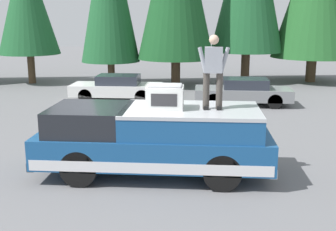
{
  "coord_description": "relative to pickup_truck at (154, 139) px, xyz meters",
  "views": [
    {
      "loc": [
        -9.84,
        -1.74,
        3.71
      ],
      "look_at": [
        0.24,
        -0.95,
        1.35
      ],
      "focal_mm": 44.95,
      "sensor_mm": 36.0,
      "label": 1
    }
  ],
  "objects": [
    {
      "name": "parked_car_white",
      "position": [
        9.25,
        2.74,
        -0.29
      ],
      "size": [
        1.64,
        4.1,
        1.16
      ],
      "color": "white",
      "rests_on": "ground"
    },
    {
      "name": "pickup_truck",
      "position": [
        0.0,
        0.0,
        0.0
      ],
      "size": [
        2.01,
        5.54,
        1.65
      ],
      "color": "navy",
      "rests_on": "ground"
    },
    {
      "name": "ground_plane",
      "position": [
        0.26,
        0.65,
        -0.87
      ],
      "size": [
        90.0,
        90.0,
        0.0
      ],
      "primitive_type": "plane",
      "color": "slate"
    },
    {
      "name": "parked_car_grey",
      "position": [
        8.58,
        -2.93,
        -0.29
      ],
      "size": [
        1.64,
        4.1,
        1.16
      ],
      "color": "gray",
      "rests_on": "ground"
    },
    {
      "name": "person_on_truck_bed",
      "position": [
        -0.03,
        -1.36,
        1.68
      ],
      "size": [
        0.29,
        0.72,
        1.69
      ],
      "color": "#423D38",
      "rests_on": "pickup_truck"
    },
    {
      "name": "compressor_unit",
      "position": [
        -0.06,
        -0.27,
        1.05
      ],
      "size": [
        0.65,
        0.84,
        0.56
      ],
      "color": "silver",
      "rests_on": "pickup_truck"
    }
  ]
}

